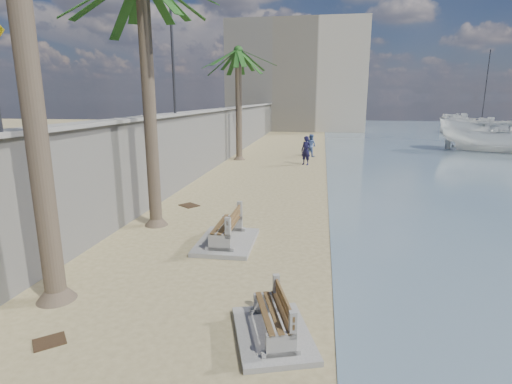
{
  "coord_description": "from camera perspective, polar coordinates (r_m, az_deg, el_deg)",
  "views": [
    {
      "loc": [
        1.61,
        -5.94,
        4.3
      ],
      "look_at": [
        -0.5,
        7.0,
        1.2
      ],
      "focal_mm": 28.0,
      "sensor_mm": 36.0,
      "label": 1
    }
  ],
  "objects": [
    {
      "name": "yacht_far",
      "position": [
        53.49,
        28.34,
        7.5
      ],
      "size": [
        4.43,
        9.86,
        1.5
      ],
      "primitive_type": null,
      "rotation": [
        0.0,
        0.0,
        1.76
      ],
      "color": "silver",
      "rests_on": "bay_water"
    },
    {
      "name": "bench_far",
      "position": [
        12.04,
        -4.23,
        -5.45
      ],
      "size": [
        1.67,
        2.42,
        1.0
      ],
      "color": "gray",
      "rests_on": "ground_plane"
    },
    {
      "name": "streetlight",
      "position": [
        19.3,
        -11.89,
        20.02
      ],
      "size": [
        0.28,
        0.28,
        5.12
      ],
      "color": "#2D2D33",
      "rests_on": "wall_cap"
    },
    {
      "name": "seawall",
      "position": [
        26.94,
        -5.47,
        7.81
      ],
      "size": [
        0.45,
        70.0,
        3.5
      ],
      "primitive_type": "cube",
      "color": "gray",
      "rests_on": "ground_plane"
    },
    {
      "name": "end_building",
      "position": [
        58.12,
        5.92,
        15.9
      ],
      "size": [
        18.0,
        12.0,
        14.0
      ],
      "primitive_type": "cube",
      "color": "#B7AA93",
      "rests_on": "ground_plane"
    },
    {
      "name": "debris_c",
      "position": [
        16.55,
        -9.52,
        -1.89
      ],
      "size": [
        0.94,
        0.92,
        0.03
      ],
      "primitive_type": "cube",
      "rotation": [
        0.0,
        0.0,
        5.63
      ],
      "color": "#382616",
      "rests_on": "ground_plane"
    },
    {
      "name": "person_b",
      "position": [
        30.24,
        7.86,
        6.78
      ],
      "size": [
        1.13,
        1.1,
        1.86
      ],
      "primitive_type": "imported",
      "rotation": [
        0.0,
        0.0,
        2.47
      ],
      "color": "#4D669F",
      "rests_on": "ground_plane"
    },
    {
      "name": "person_a",
      "position": [
        26.41,
        7.16,
        6.21
      ],
      "size": [
        0.94,
        0.86,
        2.17
      ],
      "primitive_type": "imported",
      "rotation": [
        0.0,
        0.0,
        -0.56
      ],
      "color": "#151336",
      "rests_on": "ground_plane"
    },
    {
      "name": "palm_back",
      "position": [
        28.44,
        -2.55,
        19.34
      ],
      "size": [
        5.0,
        5.0,
        8.31
      ],
      "color": "brown",
      "rests_on": "ground_plane"
    },
    {
      "name": "wall_cap",
      "position": [
        26.83,
        -5.56,
        11.64
      ],
      "size": [
        0.8,
        70.0,
        0.12
      ],
      "primitive_type": "cube",
      "color": "gray",
      "rests_on": "seawall"
    },
    {
      "name": "debris_b",
      "position": [
        8.54,
        -27.4,
        -18.45
      ],
      "size": [
        0.68,
        0.67,
        0.03
      ],
      "primitive_type": "cube",
      "rotation": [
        0.0,
        0.0,
        0.71
      ],
      "color": "#382616",
      "rests_on": "ground_plane"
    },
    {
      "name": "bench_near",
      "position": [
        7.66,
        2.45,
        -17.7
      ],
      "size": [
        1.86,
        2.26,
        0.81
      ],
      "color": "gray",
      "rests_on": "ground_plane"
    },
    {
      "name": "ground_plane",
      "position": [
        7.51,
        -5.21,
        -21.7
      ],
      "size": [
        140.0,
        140.0,
        0.0
      ],
      "primitive_type": "plane",
      "color": "tan"
    },
    {
      "name": "sailboat_west",
      "position": [
        62.21,
        29.42,
        7.99
      ],
      "size": [
        5.71,
        4.86,
        10.47
      ],
      "color": "silver",
      "rests_on": "bay_water"
    },
    {
      "name": "boat_cruiser",
      "position": [
        37.66,
        31.95,
        7.44
      ],
      "size": [
        5.02,
        4.97,
        4.31
      ],
      "primitive_type": "imported",
      "rotation": [
        0.0,
        0.0,
        1.1
      ],
      "color": "silver",
      "rests_on": "bay_water"
    }
  ]
}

